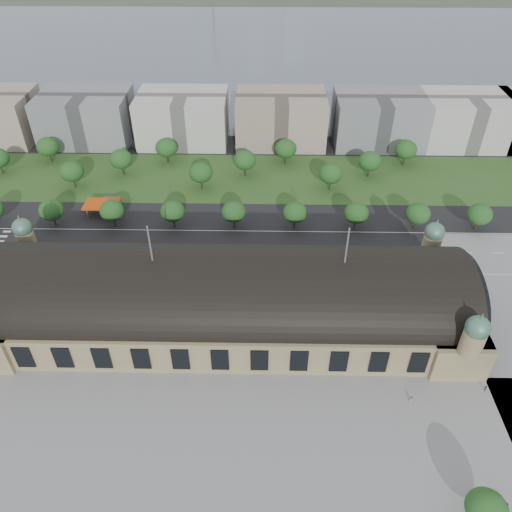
{
  "coord_description": "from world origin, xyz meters",
  "views": [
    {
      "loc": [
        11.6,
        -110.61,
        115.27
      ],
      "look_at": [
        9.39,
        17.01,
        14.0
      ],
      "focal_mm": 35.0,
      "sensor_mm": 36.0,
      "label": 1
    }
  ],
  "objects_px": {
    "parked_car_4": "(149,272)",
    "pedestrian_4": "(506,506)",
    "pedestrian_2": "(485,388)",
    "pedestrian_0": "(411,399)",
    "parked_car_6": "(105,270)",
    "bus_west": "(187,257)",
    "parked_car_5": "(127,277)",
    "traffic_car_6": "(463,256)",
    "traffic_car_5": "(306,250)",
    "parked_car_3": "(64,276)",
    "traffic_car_1": "(49,248)",
    "parked_car_1": "(88,271)",
    "traffic_car_2": "(93,249)",
    "bus_east": "(259,265)",
    "bus_mid": "(264,266)",
    "parked_car_0": "(36,276)",
    "parked_car_2": "(30,276)",
    "petrol_station": "(107,203)",
    "traffic_car_3": "(138,245)"
  },
  "relations": [
    {
      "from": "parked_car_4",
      "to": "pedestrian_4",
      "type": "relative_size",
      "value": 2.55
    },
    {
      "from": "pedestrian_2",
      "to": "pedestrian_0",
      "type": "bearing_deg",
      "value": 80.0
    },
    {
      "from": "pedestrian_0",
      "to": "pedestrian_4",
      "type": "distance_m",
      "value": 31.96
    },
    {
      "from": "parked_car_6",
      "to": "bus_west",
      "type": "relative_size",
      "value": 0.38
    },
    {
      "from": "parked_car_5",
      "to": "traffic_car_6",
      "type": "bearing_deg",
      "value": 65.24
    },
    {
      "from": "traffic_car_5",
      "to": "parked_car_3",
      "type": "distance_m",
      "value": 87.92
    },
    {
      "from": "parked_car_6",
      "to": "pedestrian_2",
      "type": "xyz_separation_m",
      "value": [
        118.57,
        -49.32,
        0.27
      ]
    },
    {
      "from": "parked_car_3",
      "to": "parked_car_5",
      "type": "height_order",
      "value": "parked_car_3"
    },
    {
      "from": "pedestrian_4",
      "to": "traffic_car_1",
      "type": "bearing_deg",
      "value": -69.56
    },
    {
      "from": "parked_car_1",
      "to": "traffic_car_1",
      "type": "bearing_deg",
      "value": -150.36
    },
    {
      "from": "pedestrian_0",
      "to": "pedestrian_4",
      "type": "height_order",
      "value": "pedestrian_4"
    },
    {
      "from": "pedestrian_2",
      "to": "pedestrian_4",
      "type": "relative_size",
      "value": 0.96
    },
    {
      "from": "traffic_car_2",
      "to": "pedestrian_2",
      "type": "relative_size",
      "value": 2.89
    },
    {
      "from": "traffic_car_1",
      "to": "bus_east",
      "type": "bearing_deg",
      "value": -101.77
    },
    {
      "from": "parked_car_3",
      "to": "bus_west",
      "type": "distance_m",
      "value": 43.43
    },
    {
      "from": "bus_west",
      "to": "parked_car_5",
      "type": "bearing_deg",
      "value": 113.57
    },
    {
      "from": "parked_car_1",
      "to": "parked_car_3",
      "type": "distance_m",
      "value": 8.42
    },
    {
      "from": "bus_west",
      "to": "bus_mid",
      "type": "height_order",
      "value": "bus_west"
    },
    {
      "from": "traffic_car_5",
      "to": "parked_car_4",
      "type": "bearing_deg",
      "value": 109.15
    },
    {
      "from": "traffic_car_2",
      "to": "parked_car_0",
      "type": "relative_size",
      "value": 1.35
    },
    {
      "from": "parked_car_2",
      "to": "bus_west",
      "type": "xyz_separation_m",
      "value": [
        54.07,
        10.69,
        1.01
      ]
    },
    {
      "from": "traffic_car_6",
      "to": "parked_car_5",
      "type": "xyz_separation_m",
      "value": [
        -121.99,
        -14.44,
        0.02
      ]
    },
    {
      "from": "parked_car_6",
      "to": "pedestrian_4",
      "type": "distance_m",
      "value": 138.67
    },
    {
      "from": "traffic_car_5",
      "to": "parked_car_4",
      "type": "height_order",
      "value": "parked_car_4"
    },
    {
      "from": "traffic_car_2",
      "to": "pedestrian_4",
      "type": "relative_size",
      "value": 2.79
    },
    {
      "from": "petrol_station",
      "to": "parked_car_5",
      "type": "height_order",
      "value": "petrol_station"
    },
    {
      "from": "parked_car_1",
      "to": "bus_mid",
      "type": "height_order",
      "value": "bus_mid"
    },
    {
      "from": "parked_car_3",
      "to": "traffic_car_6",
      "type": "bearing_deg",
      "value": 72.5
    },
    {
      "from": "traffic_car_5",
      "to": "bus_east",
      "type": "relative_size",
      "value": 0.38
    },
    {
      "from": "petrol_station",
      "to": "parked_car_5",
      "type": "bearing_deg",
      "value": -68.15
    },
    {
      "from": "traffic_car_1",
      "to": "parked_car_5",
      "type": "xyz_separation_m",
      "value": [
        33.16,
        -16.28,
        -0.12
      ]
    },
    {
      "from": "traffic_car_1",
      "to": "bus_mid",
      "type": "distance_m",
      "value": 82.01
    },
    {
      "from": "parked_car_2",
      "to": "parked_car_6",
      "type": "distance_m",
      "value": 25.74
    },
    {
      "from": "traffic_car_3",
      "to": "parked_car_0",
      "type": "distance_m",
      "value": 37.32
    },
    {
      "from": "bus_mid",
      "to": "pedestrian_4",
      "type": "relative_size",
      "value": 6.18
    },
    {
      "from": "parked_car_2",
      "to": "parked_car_4",
      "type": "bearing_deg",
      "value": 67.66
    },
    {
      "from": "parked_car_4",
      "to": "bus_east",
      "type": "relative_size",
      "value": 0.48
    },
    {
      "from": "parked_car_6",
      "to": "bus_mid",
      "type": "relative_size",
      "value": 0.38
    },
    {
      "from": "traffic_car_1",
      "to": "traffic_car_5",
      "type": "xyz_separation_m",
      "value": [
        97.18,
        0.76,
        -0.14
      ]
    },
    {
      "from": "parked_car_1",
      "to": "traffic_car_2",
      "type": "bearing_deg",
      "value": 162.87
    },
    {
      "from": "traffic_car_2",
      "to": "bus_mid",
      "type": "xyz_separation_m",
      "value": [
        64.57,
        -10.12,
        0.93
      ]
    },
    {
      "from": "bus_east",
      "to": "pedestrian_0",
      "type": "height_order",
      "value": "bus_east"
    },
    {
      "from": "parked_car_0",
      "to": "traffic_car_2",
      "type": "bearing_deg",
      "value": 113.89
    },
    {
      "from": "traffic_car_5",
      "to": "parked_car_0",
      "type": "distance_m",
      "value": 97.49
    },
    {
      "from": "bus_east",
      "to": "pedestrian_0",
      "type": "xyz_separation_m",
      "value": [
        41.86,
        -56.17,
        -0.48
      ]
    },
    {
      "from": "petrol_station",
      "to": "pedestrian_4",
      "type": "relative_size",
      "value": 7.14
    },
    {
      "from": "traffic_car_1",
      "to": "pedestrian_4",
      "type": "bearing_deg",
      "value": -129.51
    },
    {
      "from": "traffic_car_5",
      "to": "parked_car_0",
      "type": "relative_size",
      "value": 0.98
    },
    {
      "from": "parked_car_1",
      "to": "parked_car_5",
      "type": "bearing_deg",
      "value": 51.78
    },
    {
      "from": "traffic_car_2",
      "to": "traffic_car_5",
      "type": "height_order",
      "value": "traffic_car_2"
    }
  ]
}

